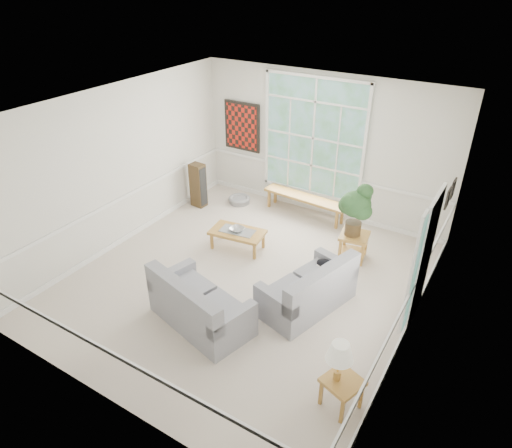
{
  "coord_description": "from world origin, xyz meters",
  "views": [
    {
      "loc": [
        3.49,
        -5.35,
        4.79
      ],
      "look_at": [
        0.1,
        0.2,
        1.05
      ],
      "focal_mm": 32.0,
      "sensor_mm": 36.0,
      "label": 1
    }
  ],
  "objects": [
    {
      "name": "floor",
      "position": [
        0.0,
        0.0,
        -0.01
      ],
      "size": [
        5.5,
        6.0,
        0.01
      ],
      "primitive_type": "cube",
      "color": "#C1B3A4",
      "rests_on": "ground"
    },
    {
      "name": "ceiling",
      "position": [
        0.0,
        0.0,
        3.0
      ],
      "size": [
        5.5,
        6.0,
        0.02
      ],
      "primitive_type": "cube",
      "color": "white",
      "rests_on": "ground"
    },
    {
      "name": "wall_back",
      "position": [
        0.0,
        3.0,
        1.5
      ],
      "size": [
        5.5,
        0.02,
        3.0
      ],
      "primitive_type": "cube",
      "color": "silver",
      "rests_on": "ground"
    },
    {
      "name": "wall_front",
      "position": [
        0.0,
        -3.0,
        1.5
      ],
      "size": [
        5.5,
        0.02,
        3.0
      ],
      "primitive_type": "cube",
      "color": "silver",
      "rests_on": "ground"
    },
    {
      "name": "wall_left",
      "position": [
        -2.75,
        0.0,
        1.5
      ],
      "size": [
        0.02,
        6.0,
        3.0
      ],
      "primitive_type": "cube",
      "color": "silver",
      "rests_on": "ground"
    },
    {
      "name": "wall_right",
      "position": [
        2.75,
        0.0,
        1.5
      ],
      "size": [
        0.02,
        6.0,
        3.0
      ],
      "primitive_type": "cube",
      "color": "silver",
      "rests_on": "ground"
    },
    {
      "name": "window_back",
      "position": [
        -0.2,
        2.96,
        1.65
      ],
      "size": [
        2.3,
        0.08,
        2.4
      ],
      "primitive_type": "cube",
      "color": "white",
      "rests_on": "wall_back"
    },
    {
      "name": "entry_door",
      "position": [
        2.71,
        0.6,
        1.05
      ],
      "size": [
        0.08,
        0.9,
        2.1
      ],
      "primitive_type": "cube",
      "color": "white",
      "rests_on": "floor"
    },
    {
      "name": "door_sidelight",
      "position": [
        2.71,
        -0.03,
        1.15
      ],
      "size": [
        0.08,
        0.26,
        1.9
      ],
      "primitive_type": "cube",
      "color": "white",
      "rests_on": "wall_right"
    },
    {
      "name": "wall_art",
      "position": [
        -1.95,
        2.95,
        1.6
      ],
      "size": [
        0.9,
        0.06,
        1.1
      ],
      "primitive_type": "cube",
      "color": "maroon",
      "rests_on": "wall_back"
    },
    {
      "name": "wall_frame_near",
      "position": [
        2.71,
        1.75,
        1.55
      ],
      "size": [
        0.04,
        0.26,
        0.32
      ],
      "primitive_type": "cube",
      "color": "black",
      "rests_on": "wall_right"
    },
    {
      "name": "wall_frame_far",
      "position": [
        2.71,
        2.15,
        1.55
      ],
      "size": [
        0.04,
        0.26,
        0.32
      ],
      "primitive_type": "cube",
      "color": "black",
      "rests_on": "wall_right"
    },
    {
      "name": "loveseat_right",
      "position": [
        1.2,
        -0.06,
        0.42
      ],
      "size": [
        1.2,
        1.72,
        0.84
      ],
      "primitive_type": "cube",
      "rotation": [
        0.0,
        0.0,
        -0.28
      ],
      "color": "gray",
      "rests_on": "floor"
    },
    {
      "name": "loveseat_front",
      "position": [
        0.02,
        -1.24,
        0.43
      ],
      "size": [
        1.76,
        1.2,
        0.87
      ],
      "primitive_type": "cube",
      "rotation": [
        0.0,
        0.0,
        -0.25
      ],
      "color": "gray",
      "rests_on": "floor"
    },
    {
      "name": "coffee_table",
      "position": [
        -0.67,
        0.78,
        0.19
      ],
      "size": [
        1.09,
        0.69,
        0.38
      ],
      "primitive_type": "cube",
      "rotation": [
        0.0,
        0.0,
        0.14
      ],
      "color": "#A57431",
      "rests_on": "floor"
    },
    {
      "name": "pewter_bowl",
      "position": [
        -0.68,
        0.78,
        0.42
      ],
      "size": [
        0.36,
        0.36,
        0.08
      ],
      "primitive_type": "imported",
      "rotation": [
        0.0,
        0.0,
        -0.1
      ],
      "color": "#A2A3A8",
      "rests_on": "coffee_table"
    },
    {
      "name": "window_bench",
      "position": [
        -0.17,
        2.65,
        0.22
      ],
      "size": [
        1.9,
        0.5,
        0.44
      ],
      "primitive_type": "cube",
      "rotation": [
        0.0,
        0.0,
        -0.07
      ],
      "color": "#A57431",
      "rests_on": "floor"
    },
    {
      "name": "end_table",
      "position": [
        1.33,
        1.62,
        0.25
      ],
      "size": [
        0.58,
        0.58,
        0.5
      ],
      "primitive_type": "cube",
      "rotation": [
        0.0,
        0.0,
        0.16
      ],
      "color": "#A57431",
      "rests_on": "floor"
    },
    {
      "name": "houseplant",
      "position": [
        1.29,
        1.61,
        1.0
      ],
      "size": [
        0.76,
        0.76,
        1.0
      ],
      "primitive_type": null,
      "rotation": [
        0.0,
        0.0,
        0.4
      ],
      "color": "#254A23",
      "rests_on": "end_table"
    },
    {
      "name": "side_table",
      "position": [
        2.4,
        -1.56,
        0.22
      ],
      "size": [
        0.55,
        0.55,
        0.44
      ],
      "primitive_type": "cube",
      "rotation": [
        0.0,
        0.0,
        -0.34
      ],
      "color": "#A57431",
      "rests_on": "floor"
    },
    {
      "name": "table_lamp",
      "position": [
        2.33,
        -1.58,
        0.72
      ],
      "size": [
        0.46,
        0.46,
        0.57
      ],
      "primitive_type": null,
      "rotation": [
        0.0,
        0.0,
        -0.58
      ],
      "color": "white",
      "rests_on": "side_table"
    },
    {
      "name": "pet_bed",
      "position": [
        -1.69,
        2.4,
        0.07
      ],
      "size": [
        0.59,
        0.59,
        0.14
      ],
      "primitive_type": "cylinder",
      "rotation": [
        0.0,
        0.0,
        -0.26
      ],
      "color": "gray",
      "rests_on": "floor"
    },
    {
      "name": "floor_speaker",
      "position": [
        -2.4,
        1.82,
        0.5
      ],
      "size": [
        0.33,
        0.27,
        0.99
      ],
      "primitive_type": "cube",
      "rotation": [
        0.0,
        0.0,
        -0.08
      ],
      "color": "#3D2C17",
      "rests_on": "floor"
    },
    {
      "name": "cat",
      "position": [
        1.26,
        0.5,
        0.5
      ],
      "size": [
        0.38,
        0.36,
        0.15
      ],
      "primitive_type": "ellipsoid",
      "rotation": [
        0.0,
        0.0,
        -0.61
      ],
      "color": "black",
      "rests_on": "loveseat_right"
    }
  ]
}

